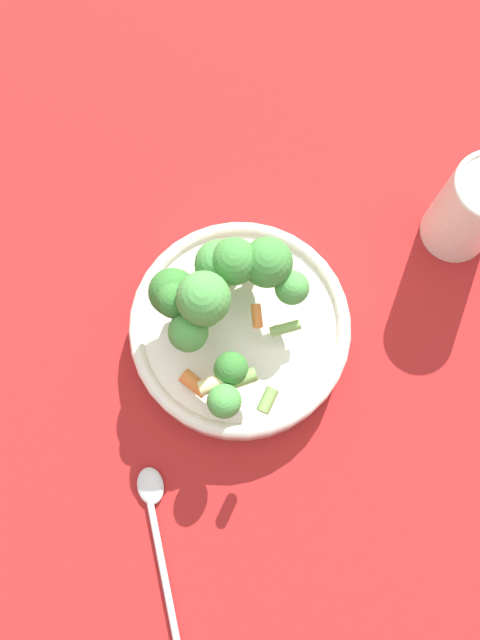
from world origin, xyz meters
TOP-DOWN VIEW (x-y plane):
  - ground_plane at (0.00, 0.00)m, footprint 3.00×3.00m
  - bowl at (0.00, 0.00)m, footprint 0.22×0.22m
  - pasta_salad at (0.02, -0.00)m, footprint 0.15×0.17m
  - cup at (-0.14, -0.22)m, footprint 0.07×0.07m
  - spoon at (-0.03, 0.21)m, footprint 0.15×0.16m

SIDE VIEW (x-z plane):
  - ground_plane at x=0.00m, z-range 0.00..0.00m
  - spoon at x=-0.03m, z-range 0.00..0.01m
  - bowl at x=0.00m, z-range 0.00..0.05m
  - cup at x=-0.14m, z-range 0.00..0.12m
  - pasta_salad at x=0.02m, z-range 0.04..0.15m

